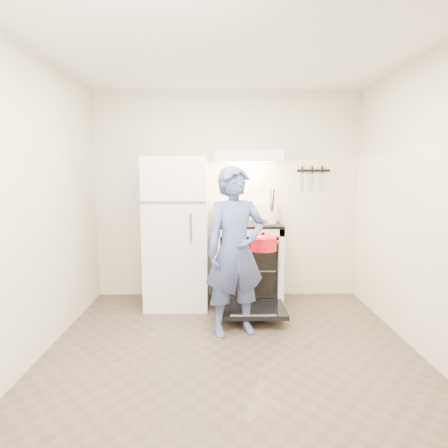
{
  "coord_description": "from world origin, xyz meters",
  "views": [
    {
      "loc": [
        -0.11,
        -3.08,
        1.54
      ],
      "look_at": [
        -0.05,
        1.0,
        1.0
      ],
      "focal_mm": 32.0,
      "sensor_mm": 36.0,
      "label": 1
    }
  ],
  "objects_px": {
    "stove_body": "(247,264)",
    "person": "(235,252)",
    "dutch_oven": "(263,244)",
    "tea_kettle": "(236,210)",
    "refrigerator": "(177,232)"
  },
  "relations": [
    {
      "from": "stove_body",
      "to": "person",
      "type": "xyz_separation_m",
      "value": [
        -0.18,
        -0.9,
        0.34
      ]
    },
    {
      "from": "dutch_oven",
      "to": "person",
      "type": "bearing_deg",
      "value": -130.93
    },
    {
      "from": "tea_kettle",
      "to": "person",
      "type": "relative_size",
      "value": 0.16
    },
    {
      "from": "person",
      "to": "dutch_oven",
      "type": "relative_size",
      "value": 4.64
    },
    {
      "from": "dutch_oven",
      "to": "stove_body",
      "type": "bearing_deg",
      "value": 102.04
    },
    {
      "from": "refrigerator",
      "to": "tea_kettle",
      "type": "relative_size",
      "value": 6.6
    },
    {
      "from": "stove_body",
      "to": "dutch_oven",
      "type": "xyz_separation_m",
      "value": [
        0.12,
        -0.55,
        0.34
      ]
    },
    {
      "from": "stove_body",
      "to": "person",
      "type": "relative_size",
      "value": 0.58
    },
    {
      "from": "stove_body",
      "to": "dutch_oven",
      "type": "distance_m",
      "value": 0.66
    },
    {
      "from": "tea_kettle",
      "to": "stove_body",
      "type": "bearing_deg",
      "value": -52.61
    },
    {
      "from": "stove_body",
      "to": "dutch_oven",
      "type": "relative_size",
      "value": 2.68
    },
    {
      "from": "refrigerator",
      "to": "tea_kettle",
      "type": "height_order",
      "value": "refrigerator"
    },
    {
      "from": "refrigerator",
      "to": "dutch_oven",
      "type": "bearing_deg",
      "value": -29.59
    },
    {
      "from": "tea_kettle",
      "to": "person",
      "type": "xyz_separation_m",
      "value": [
        -0.06,
        -1.06,
        -0.28
      ]
    },
    {
      "from": "tea_kettle",
      "to": "dutch_oven",
      "type": "xyz_separation_m",
      "value": [
        0.24,
        -0.72,
        -0.28
      ]
    }
  ]
}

